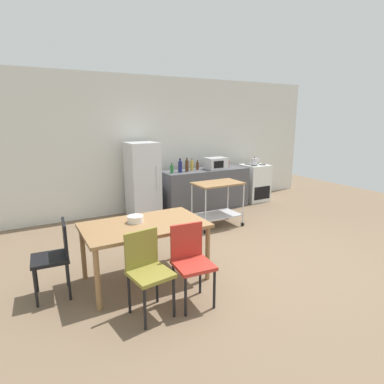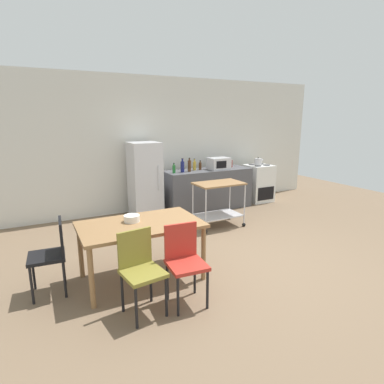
{
  "view_description": "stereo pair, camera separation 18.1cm",
  "coord_description": "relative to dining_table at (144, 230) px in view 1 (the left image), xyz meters",
  "views": [
    {
      "loc": [
        -2.77,
        -3.36,
        2.04
      ],
      "look_at": [
        -0.23,
        1.2,
        0.8
      ],
      "focal_mm": 29.55,
      "sensor_mm": 36.0,
      "label": 1
    },
    {
      "loc": [
        -2.61,
        -3.45,
        2.04
      ],
      "look_at": [
        -0.23,
        1.2,
        0.8
      ],
      "focal_mm": 29.55,
      "sensor_mm": 36.0,
      "label": 2
    }
  ],
  "objects": [
    {
      "name": "bottle_sparkling_water",
      "position": [
        1.71,
        2.37,
        0.35
      ],
      "size": [
        0.08,
        0.08,
        0.3
      ],
      "color": "navy",
      "rests_on": "kitchen_counter"
    },
    {
      "name": "chair_red",
      "position": [
        0.26,
        -0.73,
        -0.15
      ],
      "size": [
        0.43,
        0.43,
        0.89
      ],
      "rotation": [
        0.0,
        0.0,
        -0.07
      ],
      "color": "#B72D23",
      "rests_on": "ground_plane"
    },
    {
      "name": "bottle_hot_sauce",
      "position": [
        1.88,
        2.38,
        0.36
      ],
      "size": [
        0.07,
        0.07,
        0.29
      ],
      "color": "#4C2D19",
      "rests_on": "kitchen_counter"
    },
    {
      "name": "bottle_wine",
      "position": [
        3.02,
        2.47,
        0.32
      ],
      "size": [
        0.07,
        0.07,
        0.21
      ],
      "color": "maroon",
      "rests_on": "kitchen_counter"
    },
    {
      "name": "back_wall",
      "position": [
        1.48,
        3.02,
        0.78
      ],
      "size": [
        8.4,
        0.12,
        2.9
      ],
      "primitive_type": "cube",
      "color": "silver",
      "rests_on": "ground_plane"
    },
    {
      "name": "kettle",
      "position": [
        3.71,
        2.34,
        0.33
      ],
      "size": [
        0.24,
        0.17,
        0.19
      ],
      "color": "silver",
      "rests_on": "stove_oven"
    },
    {
      "name": "stove_oven",
      "position": [
        3.83,
        2.44,
        -0.22
      ],
      "size": [
        0.6,
        0.61,
        0.92
      ],
      "color": "white",
      "rests_on": "ground_plane"
    },
    {
      "name": "fruit_bowl",
      "position": [
        -0.08,
        0.1,
        0.12
      ],
      "size": [
        0.2,
        0.2,
        0.09
      ],
      "primitive_type": "cylinder",
      "color": "white",
      "rests_on": "dining_table"
    },
    {
      "name": "bottle_soy_sauce",
      "position": [
        2.06,
        2.48,
        0.33
      ],
      "size": [
        0.07,
        0.07,
        0.26
      ],
      "color": "gold",
      "rests_on": "kitchen_counter"
    },
    {
      "name": "dining_table",
      "position": [
        0.0,
        0.0,
        0.0
      ],
      "size": [
        1.5,
        0.9,
        0.75
      ],
      "color": "olive",
      "rests_on": "ground_plane"
    },
    {
      "name": "kitchen_counter",
      "position": [
        2.38,
        2.42,
        -0.22
      ],
      "size": [
        2.0,
        0.64,
        0.9
      ],
      "primitive_type": "cube",
      "color": "#4C4C51",
      "rests_on": "ground_plane"
    },
    {
      "name": "ground_plane",
      "position": [
        1.48,
        -0.18,
        -0.67
      ],
      "size": [
        12.0,
        12.0,
        0.0
      ],
      "primitive_type": "plane",
      "color": "brown"
    },
    {
      "name": "kitchen_cart",
      "position": [
        1.95,
        1.27,
        -0.1
      ],
      "size": [
        0.91,
        0.57,
        0.85
      ],
      "color": "olive",
      "rests_on": "ground_plane"
    },
    {
      "name": "microwave",
      "position": [
        2.61,
        2.35,
        0.36
      ],
      "size": [
        0.46,
        0.35,
        0.26
      ],
      "color": "silver",
      "rests_on": "kitchen_counter"
    },
    {
      "name": "refrigerator",
      "position": [
        0.93,
        2.52,
        0.1
      ],
      "size": [
        0.6,
        0.63,
        1.55
      ],
      "color": "silver",
      "rests_on": "ground_plane"
    },
    {
      "name": "chair_olive",
      "position": [
        -0.24,
        -0.69,
        -0.15
      ],
      "size": [
        0.45,
        0.45,
        0.89
      ],
      "rotation": [
        0.0,
        0.0,
        0.14
      ],
      "color": "olive",
      "rests_on": "ground_plane"
    },
    {
      "name": "bottle_sesame_oil",
      "position": [
        2.2,
        2.48,
        0.32
      ],
      "size": [
        0.06,
        0.06,
        0.21
      ],
      "color": "#4C2D19",
      "rests_on": "kitchen_counter"
    },
    {
      "name": "chair_black",
      "position": [
        -1.03,
        0.14,
        -0.15
      ],
      "size": [
        0.43,
        0.43,
        0.89
      ],
      "rotation": [
        0.0,
        0.0,
        -1.64
      ],
      "color": "black",
      "rests_on": "ground_plane"
    },
    {
      "name": "bottle_olive_oil",
      "position": [
        1.51,
        2.34,
        0.32
      ],
      "size": [
        0.06,
        0.06,
        0.21
      ],
      "color": "#1E6628",
      "rests_on": "kitchen_counter"
    }
  ]
}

